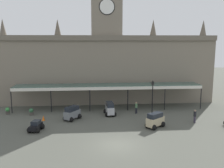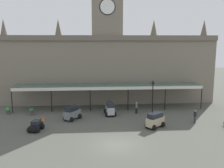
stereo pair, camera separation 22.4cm
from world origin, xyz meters
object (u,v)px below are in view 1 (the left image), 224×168
Objects in this scene: planter_near_kerb at (31,112)px; car_beige_van at (155,121)px; car_grey_van at (72,114)px; planter_by_canopy at (75,108)px; traffic_cone at (43,118)px; planter_forecourt_centre at (8,111)px; car_black_sedan at (36,127)px; car_silver_van at (110,109)px; victorian_lamppost at (152,94)px; pedestrian_crossing_forecourt at (195,116)px; pedestrian_beside_cars at (136,107)px.

car_beige_van is at bearing -21.84° from planter_near_kerb.
planter_by_canopy is (0.09, 3.75, -0.32)m from car_grey_van.
traffic_cone is 0.69× the size of planter_by_canopy.
car_black_sedan is at bearing -52.76° from planter_forecourt_centre.
planter_near_kerb is at bearing 128.98° from traffic_cone.
car_silver_van is 1.13× the size of car_black_sedan.
car_silver_van is at bearing 170.21° from victorian_lamppost.
planter_near_kerb is (-5.79, 2.53, -0.32)m from car_grey_van.
car_silver_van is at bearing 157.78° from pedestrian_crossing_forecourt.
victorian_lamppost is at bearing -6.12° from planter_near_kerb.
car_silver_van is at bearing -4.16° from planter_near_kerb.
pedestrian_beside_cars is 1.74× the size of planter_by_canopy.
planter_by_canopy is at bearing 142.66° from car_beige_van.
planter_near_kerb is (-2.11, 2.61, 0.16)m from traffic_cone.
car_beige_van is 1.53× the size of pedestrian_beside_cars.
car_beige_van is (4.99, -5.54, 0.00)m from car_silver_van.
pedestrian_beside_cars is 0.34× the size of victorian_lamppost.
planter_by_canopy is (-4.91, 2.01, -0.32)m from car_silver_van.
victorian_lamppost is (10.70, 0.76, 2.24)m from car_grey_van.
pedestrian_crossing_forecourt and pedestrian_beside_cars have the same top height.
car_black_sedan is (-13.80, -0.04, -0.30)m from car_beige_van.
pedestrian_crossing_forecourt is 19.18m from traffic_cone.
car_black_sedan is 15.43m from victorian_lamppost.
traffic_cone is (-12.44, -2.22, -0.58)m from pedestrian_beside_cars.
planter_near_kerb is at bearing 173.88° from victorian_lamppost.
car_beige_van is 1.17× the size of car_black_sedan.
car_silver_van is 2.57× the size of planter_by_canopy.
car_silver_van is 0.96× the size of car_grey_van.
victorian_lamppost is 16.78m from planter_near_kerb.
victorian_lamppost is at bearing -15.77° from planter_by_canopy.
victorian_lamppost is at bearing 4.05° from car_grey_van.
pedestrian_crossing_forecourt is (15.34, -2.49, 0.10)m from car_grey_van.
car_grey_van is at bearing -19.49° from planter_forecourt_centre.
car_silver_van is 10.43m from car_black_sedan.
pedestrian_crossing_forecourt is at bearing -35.06° from pedestrian_beside_cars.
car_beige_van is 5.13m from victorian_lamppost.
pedestrian_beside_cars reaches higher than planter_forecourt_centre.
planter_near_kerb is at bearing 156.43° from car_grey_van.
planter_forecourt_centre is (-14.20, 1.52, -0.32)m from car_silver_van.
car_silver_van is 1.48× the size of pedestrian_crossing_forecourt.
victorian_lamppost reaches higher than car_beige_van.
planter_by_canopy is at bearing 62.80° from car_black_sedan.
car_beige_van is 2.67× the size of planter_near_kerb.
car_black_sedan is at bearing -134.83° from car_grey_van.
car_beige_van is 17.00m from planter_near_kerb.
car_beige_van is 2.67× the size of planter_forecourt_centre.
pedestrian_beside_cars is 14.57m from planter_near_kerb.
planter_by_canopy is (3.90, 7.59, -0.01)m from car_black_sedan.
car_black_sedan reaches higher than planter_near_kerb.
car_black_sedan is 6.66m from planter_near_kerb.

